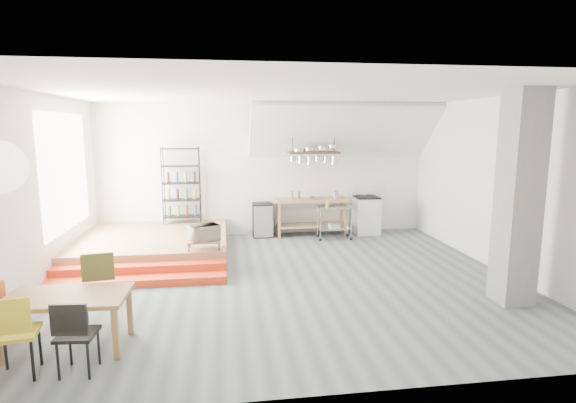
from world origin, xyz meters
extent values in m
plane|color=#4F585B|center=(0.00, 0.00, 0.00)|extent=(8.00, 8.00, 0.00)
cube|color=silver|center=(0.00, 3.50, 1.60)|extent=(8.00, 0.04, 3.20)
cube|color=silver|center=(-4.00, 0.00, 1.60)|extent=(0.04, 7.00, 3.20)
cube|color=silver|center=(4.00, 0.00, 1.60)|extent=(0.04, 7.00, 3.20)
cube|color=white|center=(0.00, 0.00, 3.20)|extent=(8.00, 7.00, 0.02)
cube|color=white|center=(1.80, 2.90, 2.55)|extent=(4.40, 1.44, 1.32)
cube|color=white|center=(-3.98, 1.50, 1.80)|extent=(0.02, 2.50, 2.20)
cube|color=#8E6947|center=(-2.50, 2.00, 0.20)|extent=(3.00, 3.00, 0.40)
cube|color=red|center=(-2.50, 0.05, 0.07)|extent=(3.00, 0.35, 0.13)
cube|color=red|center=(-2.50, 0.40, 0.13)|extent=(3.00, 0.35, 0.27)
cube|color=slate|center=(3.30, -1.50, 1.60)|extent=(0.50, 0.50, 3.20)
cube|color=#8E6947|center=(1.10, 3.15, 0.88)|extent=(1.80, 0.60, 0.06)
cube|color=#8E6947|center=(1.10, 3.15, 0.25)|extent=(1.70, 0.55, 0.04)
cube|color=#8E6947|center=(1.92, 3.37, 0.43)|extent=(0.06, 0.06, 0.86)
cube|color=#8E6947|center=(0.28, 3.37, 0.43)|extent=(0.06, 0.06, 0.86)
cube|color=#8E6947|center=(1.92, 2.93, 0.43)|extent=(0.06, 0.06, 0.86)
cube|color=#8E6947|center=(0.28, 2.93, 0.43)|extent=(0.06, 0.06, 0.86)
cube|color=white|center=(2.50, 3.15, 0.45)|extent=(0.60, 0.60, 0.90)
cube|color=black|center=(2.50, 3.15, 0.92)|extent=(0.58, 0.58, 0.03)
cube|color=white|center=(2.50, 3.43, 1.05)|extent=(0.60, 0.05, 0.25)
cylinder|color=black|center=(2.64, 3.29, 0.94)|extent=(0.18, 0.18, 0.02)
cylinder|color=black|center=(2.36, 3.29, 0.94)|extent=(0.18, 0.18, 0.02)
cylinder|color=black|center=(2.64, 3.01, 0.94)|extent=(0.18, 0.18, 0.02)
cylinder|color=black|center=(2.36, 3.01, 0.94)|extent=(0.18, 0.18, 0.02)
cube|color=#3A2617|center=(1.10, 2.95, 2.05)|extent=(1.20, 0.50, 0.05)
cylinder|color=black|center=(0.60, 2.95, 2.62)|extent=(0.02, 0.02, 1.15)
cylinder|color=black|center=(1.60, 2.95, 2.62)|extent=(0.02, 0.02, 1.15)
cylinder|color=silver|center=(0.60, 2.90, 1.91)|extent=(0.16, 0.16, 0.12)
cylinder|color=silver|center=(0.80, 2.90, 1.89)|extent=(0.20, 0.20, 0.16)
cylinder|color=silver|center=(1.00, 2.90, 1.87)|extent=(0.16, 0.16, 0.20)
cylinder|color=silver|center=(1.20, 2.90, 1.91)|extent=(0.20, 0.20, 0.12)
cylinder|color=silver|center=(1.40, 2.90, 1.89)|extent=(0.16, 0.16, 0.16)
cylinder|color=silver|center=(1.60, 2.90, 1.87)|extent=(0.20, 0.20, 0.20)
cylinder|color=black|center=(-1.58, 3.38, 1.30)|extent=(0.02, 0.02, 1.80)
cylinder|color=black|center=(-2.42, 3.38, 1.30)|extent=(0.02, 0.02, 1.80)
cylinder|color=black|center=(-1.58, 3.02, 1.30)|extent=(0.02, 0.02, 1.80)
cylinder|color=black|center=(-2.42, 3.02, 1.30)|extent=(0.02, 0.02, 1.80)
cube|color=black|center=(-2.00, 3.20, 0.55)|extent=(0.88, 0.38, 0.02)
cube|color=black|center=(-2.00, 3.20, 0.95)|extent=(0.88, 0.38, 0.02)
cube|color=black|center=(-2.00, 3.20, 1.35)|extent=(0.88, 0.38, 0.02)
cube|color=black|center=(-2.00, 3.20, 1.75)|extent=(0.88, 0.38, 0.02)
cube|color=black|center=(-2.00, 3.20, 2.15)|extent=(0.88, 0.38, 0.03)
cylinder|color=#488836|center=(-2.00, 3.20, 0.69)|extent=(0.07, 0.07, 0.24)
cylinder|color=#9B9B19|center=(-2.00, 3.20, 1.09)|extent=(0.07, 0.07, 0.24)
cylinder|color=maroon|center=(-2.00, 3.20, 1.49)|extent=(0.07, 0.07, 0.24)
cube|color=#8E6947|center=(-1.40, 0.75, 0.55)|extent=(0.60, 0.40, 0.03)
cylinder|color=black|center=(-1.13, 0.92, 0.47)|extent=(0.02, 0.02, 0.13)
cylinder|color=black|center=(-1.67, 0.92, 0.47)|extent=(0.02, 0.02, 0.13)
cylinder|color=black|center=(-1.13, 0.58, 0.47)|extent=(0.02, 0.02, 0.13)
cylinder|color=black|center=(-1.67, 0.58, 0.47)|extent=(0.02, 0.02, 0.13)
cube|color=olive|center=(-2.90, -2.11, 0.65)|extent=(1.44, 0.85, 0.05)
cube|color=olive|center=(-2.25, -1.79, 0.31)|extent=(0.06, 0.06, 0.62)
cube|color=olive|center=(-3.52, -1.75, 0.31)|extent=(0.06, 0.06, 0.62)
cube|color=olive|center=(-2.27, -2.47, 0.31)|extent=(0.06, 0.06, 0.62)
cube|color=gold|center=(-3.23, -2.67, 0.48)|extent=(0.49, 0.49, 0.04)
cube|color=gold|center=(-3.20, -2.86, 0.75)|extent=(0.41, 0.10, 0.37)
cylinder|color=black|center=(-3.03, -2.81, 0.23)|extent=(0.03, 0.03, 0.47)
cylinder|color=black|center=(-3.42, -2.53, 0.23)|extent=(0.03, 0.03, 0.47)
cylinder|color=black|center=(-3.09, -2.48, 0.23)|extent=(0.03, 0.03, 0.47)
cube|color=black|center=(-2.61, -2.69, 0.44)|extent=(0.42, 0.42, 0.04)
cube|color=black|center=(-2.62, -2.87, 0.68)|extent=(0.37, 0.07, 0.34)
cylinder|color=black|center=(-2.78, -2.83, 0.21)|extent=(0.03, 0.03, 0.43)
cylinder|color=black|center=(-2.47, -2.86, 0.21)|extent=(0.03, 0.03, 0.43)
cylinder|color=black|center=(-2.75, -2.52, 0.21)|extent=(0.03, 0.03, 0.43)
cylinder|color=black|center=(-2.44, -2.55, 0.21)|extent=(0.03, 0.03, 0.43)
cube|color=brown|center=(-2.70, -1.54, 0.49)|extent=(0.50, 0.50, 0.04)
cube|color=brown|center=(-2.73, -1.34, 0.77)|extent=(0.42, 0.10, 0.38)
cylinder|color=black|center=(-2.55, -1.34, 0.24)|extent=(0.03, 0.03, 0.48)
cylinder|color=black|center=(-2.90, -1.39, 0.24)|extent=(0.03, 0.03, 0.48)
cylinder|color=black|center=(-2.50, -1.69, 0.24)|extent=(0.03, 0.03, 0.48)
cylinder|color=black|center=(-2.85, -1.74, 0.24)|extent=(0.03, 0.03, 0.48)
cylinder|color=black|center=(-3.70, -1.91, 0.21)|extent=(0.03, 0.03, 0.41)
cube|color=silver|center=(1.57, 2.70, 0.77)|extent=(0.81, 0.47, 0.04)
cube|color=silver|center=(1.57, 2.70, 0.26)|extent=(0.81, 0.47, 0.03)
cylinder|color=silver|center=(1.95, 2.88, 0.40)|extent=(0.03, 0.03, 0.76)
sphere|color=black|center=(1.95, 2.88, 0.04)|extent=(0.07, 0.07, 0.07)
cylinder|color=silver|center=(1.21, 2.91, 0.40)|extent=(0.03, 0.03, 0.76)
sphere|color=black|center=(1.21, 2.91, 0.04)|extent=(0.07, 0.07, 0.07)
cylinder|color=silver|center=(1.93, 2.49, 0.40)|extent=(0.03, 0.03, 0.76)
sphere|color=black|center=(1.93, 2.49, 0.04)|extent=(0.07, 0.07, 0.07)
cylinder|color=silver|center=(1.20, 2.52, 0.40)|extent=(0.03, 0.03, 0.76)
sphere|color=black|center=(1.20, 2.52, 0.04)|extent=(0.07, 0.07, 0.07)
cube|color=black|center=(-0.10, 3.20, 0.41)|extent=(0.48, 0.48, 0.82)
imported|color=beige|center=(-1.40, 0.75, 0.71)|extent=(0.62, 0.54, 0.29)
imported|color=silver|center=(1.11, 3.10, 0.94)|extent=(0.28, 0.28, 0.06)
camera|label=1|loc=(-1.01, -7.50, 2.64)|focal=28.00mm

